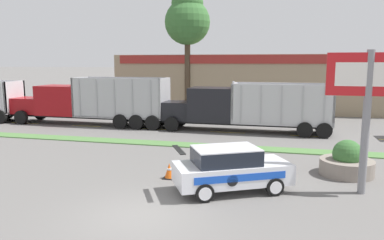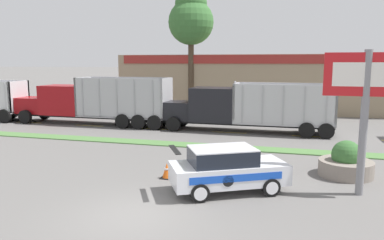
# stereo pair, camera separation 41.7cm
# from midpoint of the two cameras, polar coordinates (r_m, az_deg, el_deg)

# --- Properties ---
(ground_plane) EXTENTS (600.00, 600.00, 0.00)m
(ground_plane) POSITION_cam_midpoint_polar(r_m,az_deg,el_deg) (12.38, -7.81, -14.17)
(ground_plane) COLOR slate
(grass_verge) EXTENTS (120.00, 1.22, 0.06)m
(grass_verge) POSITION_cam_midpoint_polar(r_m,az_deg,el_deg) (21.60, 2.69, -3.97)
(grass_verge) COLOR #517F42
(grass_verge) RESTS_ON ground_plane
(centre_line_1) EXTENTS (2.40, 0.14, 0.01)m
(centre_line_1) POSITION_cam_midpoint_polar(r_m,az_deg,el_deg) (32.61, -23.25, -0.36)
(centre_line_1) COLOR yellow
(centre_line_1) RESTS_ON ground_plane
(centre_line_2) EXTENTS (2.40, 0.14, 0.01)m
(centre_line_2) POSITION_cam_midpoint_polar(r_m,az_deg,el_deg) (29.58, -15.01, -0.82)
(centre_line_2) COLOR yellow
(centre_line_2) RESTS_ON ground_plane
(centre_line_3) EXTENTS (2.40, 0.14, 0.01)m
(centre_line_3) POSITION_cam_midpoint_polar(r_m,az_deg,el_deg) (27.29, -5.15, -1.35)
(centre_line_3) COLOR yellow
(centre_line_3) RESTS_ON ground_plane
(centre_line_4) EXTENTS (2.40, 0.14, 0.01)m
(centre_line_4) POSITION_cam_midpoint_polar(r_m,az_deg,el_deg) (25.94, 6.12, -1.90)
(centre_line_4) COLOR yellow
(centre_line_4) RESTS_ON ground_plane
(centre_line_5) EXTENTS (2.40, 0.14, 0.01)m
(centre_line_5) POSITION_cam_midpoint_polar(r_m,az_deg,el_deg) (25.67, 18.11, -2.40)
(centre_line_5) COLOR yellow
(centre_line_5) RESTS_ON ground_plane
(dump_truck_mid) EXTENTS (11.88, 2.61, 3.55)m
(dump_truck_mid) POSITION_cam_midpoint_polar(r_m,az_deg,el_deg) (26.29, 6.30, 1.77)
(dump_truck_mid) COLOR black
(dump_truck_mid) RESTS_ON ground_plane
(dump_truck_far_right) EXTENTS (12.75, 2.69, 3.65)m
(dump_truck_far_right) POSITION_cam_midpoint_polar(r_m,az_deg,el_deg) (30.57, -16.28, 2.49)
(dump_truck_far_right) COLOR black
(dump_truck_far_right) RESTS_ON ground_plane
(rally_car) EXTENTS (4.63, 3.62, 1.73)m
(rally_car) POSITION_cam_midpoint_polar(r_m,az_deg,el_deg) (14.14, 6.18, -7.40)
(rally_car) COLOR silver
(rally_car) RESTS_ON ground_plane
(store_sign_post) EXTENTS (2.90, 0.28, 5.25)m
(store_sign_post) POSITION_cam_midpoint_polar(r_m,az_deg,el_deg) (14.66, 25.74, 3.83)
(store_sign_post) COLOR gray
(store_sign_post) RESTS_ON ground_plane
(stone_planter) EXTENTS (2.25, 2.25, 1.54)m
(stone_planter) POSITION_cam_midpoint_polar(r_m,az_deg,el_deg) (17.41, 23.05, -6.10)
(stone_planter) COLOR gray
(stone_planter) RESTS_ON ground_plane
(traffic_cone) EXTENTS (0.50, 0.50, 0.65)m
(traffic_cone) POSITION_cam_midpoint_polar(r_m,az_deg,el_deg) (15.81, -3.09, -7.72)
(traffic_cone) COLOR black
(traffic_cone) RESTS_ON ground_plane
(store_building_backdrop) EXTENTS (26.77, 12.10, 5.50)m
(store_building_backdrop) POSITION_cam_midpoint_polar(r_m,az_deg,el_deg) (41.15, 10.19, 5.85)
(store_building_backdrop) COLOR #9E896B
(store_building_backdrop) RESTS_ON ground_plane
(tree_behind_left) EXTENTS (4.28, 4.28, 11.73)m
(tree_behind_left) POSITION_cam_midpoint_polar(r_m,az_deg,el_deg) (36.38, 0.18, 15.23)
(tree_behind_left) COLOR #473828
(tree_behind_left) RESTS_ON ground_plane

